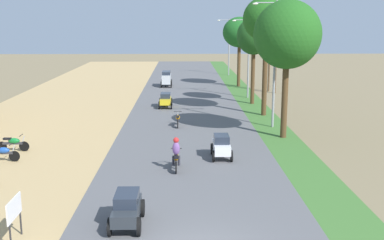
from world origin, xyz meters
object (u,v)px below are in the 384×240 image
car_sedan_yellow (166,99)px  motorbike_foreground_rider (176,155)px  median_tree_third (254,37)px  streetlamp_mid (249,52)px  streetlamp_far (229,43)px  median_tree_fourth (240,33)px  median_tree_second (267,20)px  utility_pole_far (270,46)px  street_signboard (14,211)px  parked_motorbike_third (13,143)px  median_tree_nearest (287,35)px  motorbike_ahead_second (178,119)px  parked_motorbike_second (3,152)px  car_hatchback_white (221,146)px  car_sedan_charcoal (127,208)px  streetlamp_near (275,56)px  utility_pole_near (277,41)px  car_van_silver (166,78)px

car_sedan_yellow → motorbike_foreground_rider: (1.09, -16.85, 0.11)m
median_tree_third → streetlamp_mid: median_tree_third is taller
streetlamp_far → median_tree_fourth: bearing=-89.8°
median_tree_second → utility_pole_far: size_ratio=1.00×
motorbike_foreground_rider → utility_pole_far: bearing=70.5°
street_signboard → median_tree_second: 24.74m
parked_motorbike_third → median_tree_nearest: median_tree_nearest is taller
streetlamp_far → motorbike_ahead_second: streetlamp_far is taller
parked_motorbike_second → median_tree_second: bearing=37.2°
parked_motorbike_second → median_tree_nearest: size_ratio=0.21×
parked_motorbike_second → car_hatchback_white: car_hatchback_white is taller
car_sedan_charcoal → car_sedan_yellow: (0.58, 23.12, 0.00)m
utility_pole_far → car_sedan_yellow: bearing=-138.2°
parked_motorbike_third → car_sedan_yellow: car_sedan_yellow is taller
parked_motorbike_second → streetlamp_far: size_ratio=0.25×
streetlamp_near → parked_motorbike_second: bearing=-153.4°
streetlamp_far → streetlamp_mid: bearing=-90.0°
car_sedan_yellow → motorbike_foreground_rider: motorbike_foreground_rider is taller
car_sedan_charcoal → streetlamp_near: bearing=62.5°
median_tree_nearest → median_tree_third: (-0.17, 12.10, -0.53)m
median_tree_fourth → utility_pole_near: size_ratio=0.76×
streetlamp_mid → motorbike_ahead_second: size_ratio=4.08×
streetlamp_mid → car_hatchback_white: bearing=-101.7°
median_tree_nearest → utility_pole_far: 19.87m
street_signboard → motorbike_foreground_rider: 9.06m
car_hatchback_white → motorbike_ahead_second: bearing=107.2°
parked_motorbike_third → motorbike_ahead_second: 10.98m
median_tree_third → utility_pole_near: size_ratio=0.75×
parked_motorbike_third → car_van_silver: size_ratio=0.75×
streetlamp_near → motorbike_foreground_rider: bearing=-124.7°
utility_pole_far → car_hatchback_white: size_ratio=4.44×
parked_motorbike_second → utility_pole_near: 30.18m
median_tree_nearest → median_tree_fourth: size_ratio=1.12×
street_signboard → car_sedan_charcoal: (3.55, 1.13, -0.37)m
streetlamp_near → car_hatchback_white: streetlamp_near is taller
median_tree_fourth → car_sedan_yellow: median_tree_fourth is taller
car_sedan_charcoal → car_van_silver: size_ratio=0.94×
parked_motorbike_third → median_tree_fourth: 30.81m
car_hatchback_white → motorbike_foreground_rider: (-2.37, -2.01, 0.11)m
streetlamp_near → street_signboard: bearing=-124.9°
utility_pole_near → parked_motorbike_third: bearing=-131.4°
streetlamp_near → motorbike_ahead_second: size_ratio=4.69×
median_tree_second → car_sedan_yellow: 10.60m
median_tree_fourth → parked_motorbike_second: bearing=-119.1°
median_tree_second → streetlamp_near: (-0.09, -4.09, -2.36)m
car_van_silver → motorbike_ahead_second: car_van_silver is taller
utility_pole_far → car_sedan_charcoal: size_ratio=3.94×
median_tree_fourth → streetlamp_far: (-0.04, 10.87, -1.59)m
parked_motorbike_third → utility_pole_near: (18.79, 21.32, 4.61)m
median_tree_nearest → utility_pole_near: size_ratio=0.85×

